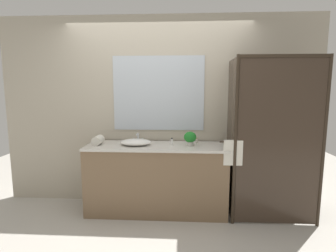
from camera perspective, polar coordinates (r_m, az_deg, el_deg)
The scene contains 10 objects.
ground_plane at distance 3.72m, azimuth -2.42°, elevation -17.78°, with size 8.00×8.00×0.00m, color #B7B2A8.
wall_back_with_mirror at distance 3.70m, azimuth -2.01°, elevation 3.16°, with size 4.40×0.06×2.60m.
vanity_cabinet at distance 3.56m, azimuth -2.45°, elevation -11.18°, with size 1.80×0.58×0.90m.
shower_enclosure at distance 3.33m, azimuth 19.55°, elevation -2.81°, with size 1.20×0.59×2.00m.
sink_basin at distance 3.44m, azimuth -6.97°, elevation -3.46°, with size 0.40×0.29×0.08m, color white.
faucet at distance 3.61m, azimuth -6.48°, elevation -2.85°, with size 0.17×0.13×0.13m.
potted_plant at distance 3.38m, azimuth 4.78°, elevation -2.54°, with size 0.16×0.16×0.18m.
amenity_bottle_conditioner at distance 3.39m, azimuth 0.83°, elevation -3.43°, with size 0.03×0.03×0.10m.
amenity_bottle_body_wash at distance 3.54m, azimuth 6.21°, elevation -3.17°, with size 0.03×0.03×0.08m.
rolled_towel_near_edge at distance 3.56m, azimuth -14.83°, elevation -2.98°, with size 0.12×0.12×0.18m, color silver.
Camera 1 is at (0.35, -3.33, 1.63)m, focal length 28.33 mm.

